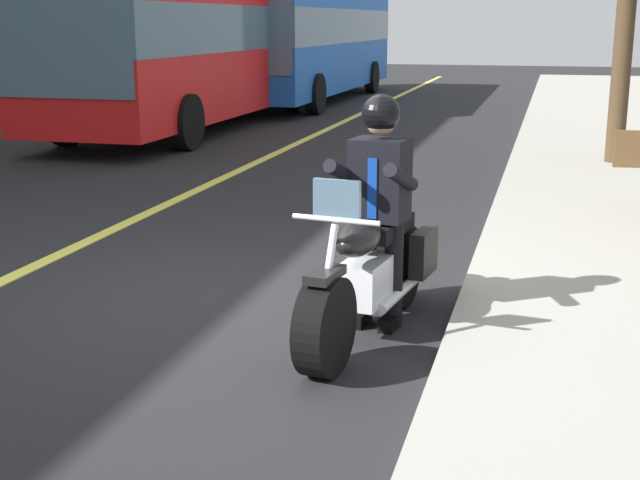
% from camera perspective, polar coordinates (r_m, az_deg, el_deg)
% --- Properties ---
extents(ground_plane, '(80.00, 80.00, 0.00)m').
position_cam_1_polar(ground_plane, '(7.31, -6.94, -3.86)').
color(ground_plane, black).
extents(lane_center_stripe, '(60.00, 0.16, 0.01)m').
position_cam_1_polar(lane_center_stripe, '(8.24, -19.97, -2.51)').
color(lane_center_stripe, '#E5DB4C').
rests_on(lane_center_stripe, ground_plane).
extents(motorcycle_main, '(2.22, 0.78, 1.26)m').
position_cam_1_polar(motorcycle_main, '(6.36, 3.26, -2.26)').
color(motorcycle_main, black).
rests_on(motorcycle_main, ground_plane).
extents(rider_main, '(0.67, 0.61, 1.74)m').
position_cam_1_polar(rider_main, '(6.40, 3.88, 3.21)').
color(rider_main, black).
rests_on(rider_main, ground_plane).
extents(bus_near, '(11.05, 2.70, 3.30)m').
position_cam_1_polar(bus_near, '(19.41, -7.91, 12.94)').
color(bus_near, red).
rests_on(bus_near, ground_plane).
extents(bus_far, '(11.05, 2.70, 3.30)m').
position_cam_1_polar(bus_far, '(25.30, -0.80, 13.33)').
color(bus_far, blue).
rests_on(bus_far, ground_plane).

